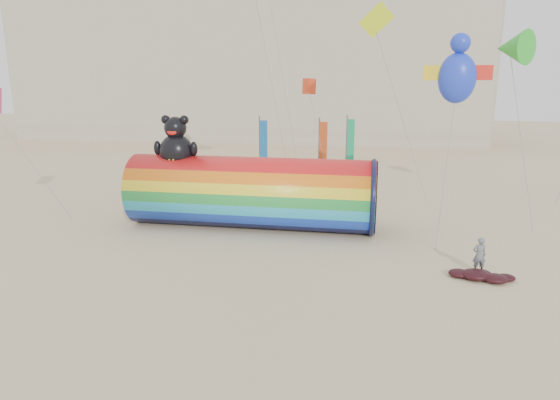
% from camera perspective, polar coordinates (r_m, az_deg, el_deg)
% --- Properties ---
extents(ground, '(160.00, 160.00, 0.00)m').
position_cam_1_polar(ground, '(22.85, -1.92, -6.69)').
color(ground, '#CCB58C').
rests_on(ground, ground).
extents(hotel_building, '(60.40, 15.40, 20.60)m').
position_cam_1_polar(hotel_building, '(68.92, -3.79, 15.74)').
color(hotel_building, '#B7AD99').
rests_on(hotel_building, ground).
extents(windsock_assembly, '(13.29, 4.05, 6.13)m').
position_cam_1_polar(windsock_assembly, '(27.10, -3.31, 1.08)').
color(windsock_assembly, red).
rests_on(windsock_assembly, ground).
extents(kite_handler, '(0.61, 0.45, 1.54)m').
position_cam_1_polar(kite_handler, '(22.61, 21.82, -5.87)').
color(kite_handler, slate).
rests_on(kite_handler, ground).
extents(fabric_bundle, '(2.62, 1.35, 0.41)m').
position_cam_1_polar(fabric_bundle, '(22.10, 21.95, -7.99)').
color(fabric_bundle, '#3B0A11').
rests_on(fabric_bundle, ground).
extents(festival_banners, '(7.01, 2.93, 5.20)m').
position_cam_1_polar(festival_banners, '(37.77, 3.63, 5.64)').
color(festival_banners, '#59595E').
rests_on(festival_banners, ground).
extents(flying_kites, '(31.44, 12.17, 9.81)m').
position_cam_1_polar(flying_kites, '(27.53, 10.76, 19.30)').
color(flying_kites, '#FF3B0D').
rests_on(flying_kites, ground).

